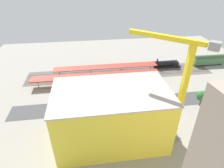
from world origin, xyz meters
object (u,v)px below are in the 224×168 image
(box_truck_1, at_px, (126,105))
(street_tree_1, at_px, (202,96))
(parked_car_3, at_px, (113,98))
(street_tree_3, at_px, (121,101))
(passenger_coach, at_px, (209,60))
(street_tree_0, at_px, (140,100))
(parked_car_1, at_px, (150,95))
(traffic_light, at_px, (120,102))
(locomotive, at_px, (167,64))
(parked_car_0, at_px, (169,93))
(parked_car_6, at_px, (54,104))
(parked_car_4, at_px, (95,101))
(parked_car_5, at_px, (75,101))
(tower_crane, at_px, (178,86))
(parked_car_2, at_px, (133,97))
(street_tree_2, at_px, (78,107))
(platform_canopy_far, at_px, (106,67))
(platform_canopy_near, at_px, (97,76))
(box_truck_0, at_px, (88,108))
(construction_building, at_px, (112,116))

(box_truck_1, relative_size, street_tree_1, 1.40)
(parked_car_3, relative_size, street_tree_3, 0.53)
(passenger_coach, distance_m, street_tree_0, 59.25)
(street_tree_3, bearing_deg, street_tree_1, 180.00)
(parked_car_1, xyz_separation_m, traffic_light, (14.45, 8.43, 3.81))
(parked_car_1, bearing_deg, locomotive, -124.47)
(parked_car_0, height_order, street_tree_0, street_tree_0)
(parked_car_6, bearing_deg, traffic_light, 162.97)
(locomotive, xyz_separation_m, street_tree_3, (31.70, 34.28, 3.42))
(parked_car_4, height_order, parked_car_5, parked_car_4)
(parked_car_3, distance_m, tower_crane, 31.88)
(passenger_coach, distance_m, parked_car_3, 63.15)
(parked_car_2, bearing_deg, box_truck_1, 56.87)
(parked_car_0, distance_m, parked_car_6, 47.92)
(parked_car_1, relative_size, parked_car_2, 0.94)
(street_tree_2, bearing_deg, box_truck_1, -170.82)
(platform_canopy_far, relative_size, traffic_light, 7.42)
(parked_car_4, xyz_separation_m, street_tree_2, (6.46, 8.56, 3.97))
(platform_canopy_near, bearing_deg, box_truck_1, 114.55)
(box_truck_0, bearing_deg, parked_car_2, -161.81)
(parked_car_0, distance_m, street_tree_1, 13.18)
(passenger_coach, height_order, tower_crane, tower_crane)
(box_truck_1, height_order, street_tree_2, street_tree_2)
(platform_canopy_near, relative_size, street_tree_2, 8.61)
(box_truck_0, distance_m, street_tree_0, 19.79)
(street_tree_1, bearing_deg, street_tree_2, 0.88)
(platform_canopy_near, relative_size, street_tree_0, 8.40)
(tower_crane, relative_size, street_tree_3, 4.00)
(parked_car_6, height_order, box_truck_0, box_truck_0)
(locomotive, bearing_deg, parked_car_6, 24.61)
(platform_canopy_far, height_order, street_tree_3, street_tree_3)
(box_truck_0, relative_size, street_tree_3, 1.10)
(parked_car_0, xyz_separation_m, street_tree_0, (15.17, 8.26, 3.84))
(parked_car_1, bearing_deg, parked_car_5, 0.03)
(locomotive, xyz_separation_m, construction_building, (36.78, 46.06, 6.81))
(platform_canopy_near, xyz_separation_m, construction_building, (-2.13, 35.05, 4.96))
(passenger_coach, bearing_deg, street_tree_3, 31.48)
(parked_car_3, distance_m, box_truck_0, 12.23)
(parked_car_1, height_order, parked_car_4, parked_car_1)
(platform_canopy_far, height_order, parked_car_3, platform_canopy_far)
(street_tree_0, distance_m, traffic_light, 7.56)
(platform_canopy_far, distance_m, box_truck_1, 29.32)
(street_tree_2, xyz_separation_m, traffic_light, (-15.22, -1.14, -0.12))
(parked_car_4, relative_size, tower_crane, 0.14)
(construction_building, relative_size, box_truck_0, 3.61)
(platform_canopy_far, bearing_deg, tower_crane, 108.91)
(platform_canopy_far, xyz_separation_m, tower_crane, (-15.20, 44.36, 14.54))
(platform_canopy_far, height_order, traffic_light, traffic_light)
(passenger_coach, relative_size, parked_car_4, 3.78)
(platform_canopy_far, xyz_separation_m, parked_car_3, (-0.39, 22.65, -3.51))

